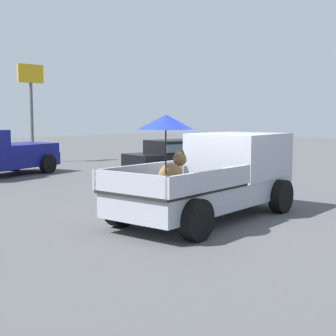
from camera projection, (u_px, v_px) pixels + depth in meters
ground_plane at (206, 219)px, 11.32m from camera, size 80.00×80.00×0.00m
pickup_truck_main at (217, 175)px, 11.54m from camera, size 5.18×2.57×2.35m
parked_sedan_far at (176, 154)px, 20.59m from camera, size 4.55×2.57×1.33m
motel_sign at (31, 93)px, 24.69m from camera, size 1.40×0.16×4.83m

